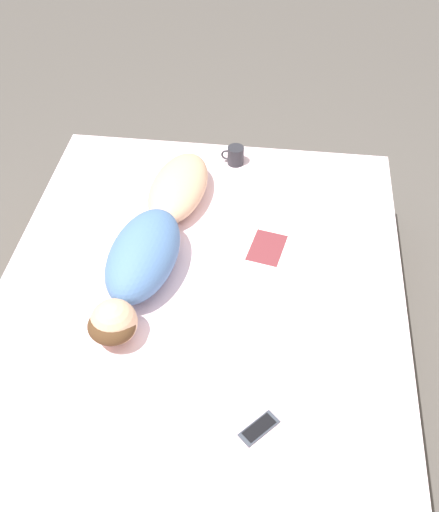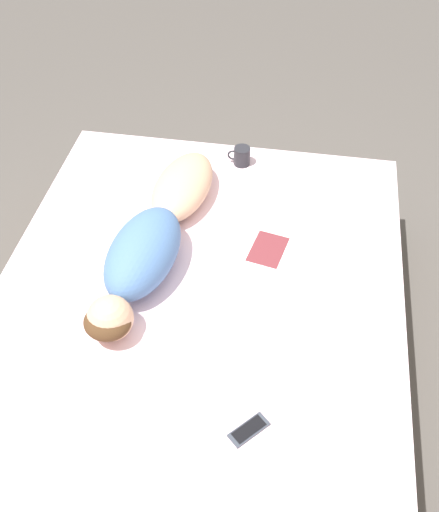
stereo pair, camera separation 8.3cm
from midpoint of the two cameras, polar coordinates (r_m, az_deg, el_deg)
name	(u,v)px [view 2 (the right image)]	position (r m, az deg, el deg)	size (l,w,h in m)	color
ground_plane	(200,361)	(3.00, -1.04, -10.02)	(12.00, 12.00, 0.00)	#4C4742
bed	(199,330)	(2.79, -1.11, -7.03)	(1.82, 2.22, 0.53)	tan
person	(154,236)	(2.67, -5.42, 1.85)	(0.41, 1.25, 0.23)	tan
open_magazine	(291,256)	(2.74, 7.66, -0.01)	(0.51, 0.39, 0.01)	white
coffee_mug	(242,156)	(3.21, 2.87, 9.51)	(0.12, 0.09, 0.10)	#232328
cell_phone	(249,430)	(2.21, 3.93, -16.20)	(0.15, 0.15, 0.01)	#333842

